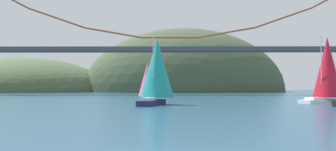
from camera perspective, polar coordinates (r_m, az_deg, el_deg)
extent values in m
ellipsoid|color=#425138|center=(151.47, 2.19, -2.30)|extent=(75.55, 44.00, 47.55)
ellipsoid|color=#4C5B3D|center=(161.23, -19.66, -2.16)|extent=(64.72, 44.00, 25.41)
cube|color=#47474C|center=(111.77, 0.24, 3.68)|extent=(145.69, 6.00, 1.20)
cylinder|color=brown|center=(117.24, -15.42, 7.82)|extent=(15.83, 0.50, 5.91)
cylinder|color=brown|center=(113.41, -7.75, 6.01)|extent=(15.76, 0.50, 3.21)
cylinder|color=brown|center=(112.10, 0.24, 5.38)|extent=(15.67, 0.50, 0.50)
cylinder|color=brown|center=(113.29, 8.23, 6.02)|extent=(15.76, 0.50, 3.21)
cylinder|color=brown|center=(117.00, 15.93, 7.84)|extent=(15.83, 0.50, 5.91)
cube|color=#191E4C|center=(56.42, -2.32, -3.86)|extent=(3.89, 7.45, 0.74)
cube|color=beige|center=(55.18, -2.78, -3.35)|extent=(2.03, 2.62, 0.36)
cylinder|color=#B2B2B7|center=(57.08, -2.07, 1.09)|extent=(0.14, 0.14, 9.05)
cone|color=teal|center=(58.58, -1.55, 1.07)|extent=(6.09, 6.09, 8.53)
cube|color=white|center=(70.85, -2.18, -3.36)|extent=(4.02, 5.74, 0.61)
cube|color=beige|center=(71.71, -1.78, -2.95)|extent=(1.95, 2.17, 0.36)
cylinder|color=#B2B2B7|center=(70.32, -2.40, -0.52)|extent=(0.14, 0.14, 6.40)
cone|color=pink|center=(69.26, -2.90, -0.53)|extent=(4.20, 4.20, 5.77)
cube|color=white|center=(67.85, 20.49, -3.41)|extent=(7.55, 6.51, 0.56)
cube|color=beige|center=(66.66, 19.83, -3.06)|extent=(3.02, 2.87, 0.36)
cylinder|color=#B2B2B7|center=(68.50, 20.81, 1.13)|extent=(0.14, 0.14, 10.23)
cone|color=#B21423|center=(69.95, 21.56, 1.12)|extent=(6.42, 6.42, 9.71)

